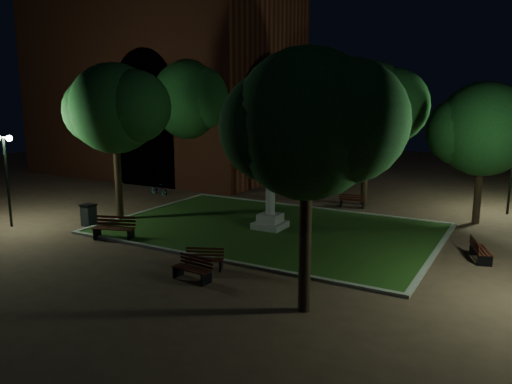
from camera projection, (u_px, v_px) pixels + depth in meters
ground at (249, 240)px, 22.19m from camera, size 80.00×80.00×0.00m
lawn at (270, 229)px, 23.89m from camera, size 15.00×10.00×0.08m
lawn_kerb at (270, 228)px, 23.89m from camera, size 15.40×10.40×0.12m
monument at (270, 210)px, 23.72m from camera, size 1.40×1.40×3.20m
building_main at (165, 82)px, 40.20m from camera, size 20.00×12.00×15.00m
tree_west at (116, 109)px, 24.56m from camera, size 5.48×4.48×7.93m
tree_north_wl at (294, 98)px, 31.34m from camera, size 5.51×4.50×8.39m
tree_north_er at (369, 107)px, 28.29m from camera, size 6.45×5.27×8.29m
tree_ne at (486, 129)px, 24.19m from camera, size 5.65×4.62×7.02m
tree_se at (310, 124)px, 13.83m from camera, size 5.24×4.28×7.69m
tree_nw at (192, 100)px, 32.74m from camera, size 6.41×5.23×8.65m
tree_far_north at (284, 99)px, 31.63m from camera, size 5.17×4.22×8.22m
lamppost_sw at (6, 163)px, 23.87m from camera, size 1.18×0.28×4.48m
lamppost_nw at (192, 140)px, 35.11m from camera, size 1.18×0.28×4.69m
bench_near_left at (204, 260)px, 18.40m from camera, size 1.51×1.04×0.78m
bench_near_right at (193, 269)px, 17.34m from camera, size 1.54×0.68×0.82m
bench_west_near at (114, 229)px, 22.27m from camera, size 1.95×1.21×1.01m
bench_right_side at (479, 251)px, 19.36m from camera, size 1.00×1.64×0.85m
bench_far_side at (352, 201)px, 28.54m from camera, size 1.51×0.70×0.80m
trash_bin at (89, 215)px, 24.54m from camera, size 0.64×0.64×1.07m
bicycle at (159, 189)px, 32.00m from camera, size 1.54×0.77×0.78m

